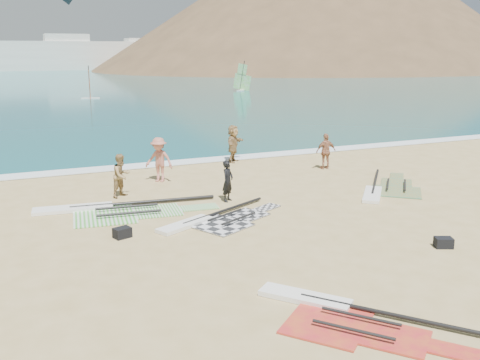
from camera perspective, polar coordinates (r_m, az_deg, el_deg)
name	(u,v)px	position (r m, az deg, el deg)	size (l,w,h in m)	color
ground	(306,240)	(16.28, 7.09, -6.33)	(300.00, 300.00, 0.00)	tan
sea	(35,73)	(145.41, -20.98, 10.60)	(300.00, 240.00, 0.06)	#0E6261
surf_line	(182,163)	(27.17, -6.25, 1.82)	(300.00, 1.20, 0.04)	white
headland_main	(329,69)	(170.72, 9.44, 11.63)	(143.00, 143.00, 45.00)	brown
headland_minor	(398,67)	(199.59, 16.47, 11.53)	(70.00, 70.00, 28.00)	brown
rig_grey	(215,221)	(17.77, -2.67, -4.35)	(4.98, 3.27, 0.19)	#27282A
rig_green	(112,210)	(19.41, -13.48, -3.14)	(6.52, 2.92, 0.21)	green
rig_orange	(385,189)	(22.53, 15.25, -0.93)	(4.66, 4.56, 0.20)	orange
rig_red	(342,316)	(11.92, 10.79, -14.02)	(3.83, 4.64, 0.20)	red
gear_bag_near	(122,233)	(16.67, -12.45, -5.51)	(0.50, 0.36, 0.32)	black
gear_bag_far	(444,243)	(16.58, 20.89, -6.25)	(0.49, 0.35, 0.30)	black
person_wetsuit	(228,181)	(19.99, -1.32, -0.12)	(0.57, 0.37, 1.56)	black
beachgoer_left	(122,175)	(21.11, -12.52, 0.49)	(0.82, 0.64, 1.69)	#A28150
beachgoer_mid	(159,160)	(23.23, -8.63, 2.15)	(1.25, 0.72, 1.93)	#B96B59
beachgoer_back	(326,151)	(25.81, 9.15, 3.04)	(1.00, 0.42, 1.71)	#AA6E4F
beachgoer_right	(233,144)	(27.11, -0.73, 3.91)	(1.76, 0.56, 1.89)	#9C7B4D
windsurfer_centre	(90,89)	(65.42, -15.73, 9.33)	(2.18, 2.58, 3.87)	white
windsurfer_right	(242,82)	(75.74, 0.24, 10.41)	(2.16, 2.15, 4.19)	white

